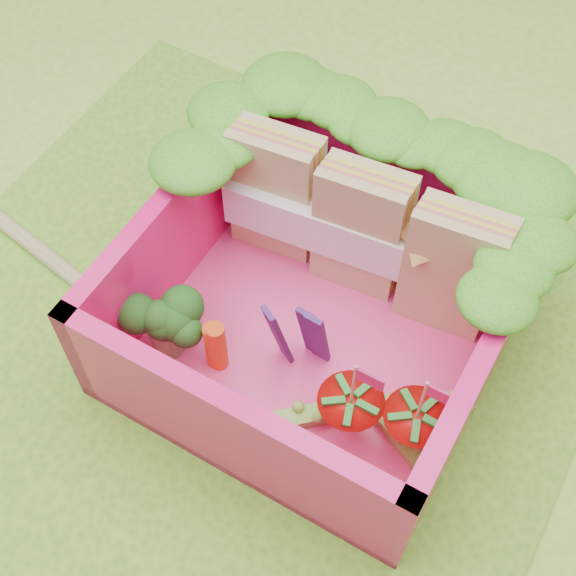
% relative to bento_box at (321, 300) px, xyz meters
% --- Properties ---
extents(ground, '(14.00, 14.00, 0.00)m').
position_rel_bento_box_xyz_m(ground, '(-0.27, -0.15, -0.31)').
color(ground, '#89CE3A').
rests_on(ground, ground).
extents(placemat, '(2.60, 2.60, 0.03)m').
position_rel_bento_box_xyz_m(placemat, '(-0.27, -0.15, -0.29)').
color(placemat, '#67AE27').
rests_on(placemat, ground).
extents(bento_floor, '(1.30, 1.30, 0.05)m').
position_rel_bento_box_xyz_m(bento_floor, '(0.00, 0.00, -0.25)').
color(bento_floor, '#F83F8A').
rests_on(bento_floor, placemat).
extents(bento_box, '(1.30, 1.30, 0.55)m').
position_rel_bento_box_xyz_m(bento_box, '(0.00, 0.00, 0.00)').
color(bento_box, '#FD156F').
rests_on(bento_box, placemat).
extents(lettuce_ruffle, '(1.43, 0.76, 0.11)m').
position_rel_bento_box_xyz_m(lettuce_ruffle, '(-0.00, 0.48, 0.33)').
color(lettuce_ruffle, '#308A19').
rests_on(lettuce_ruffle, bento_box).
extents(sandwich_stack, '(1.09, 0.28, 0.60)m').
position_rel_bento_box_xyz_m(sandwich_stack, '(0.01, 0.31, 0.07)').
color(sandwich_stack, tan).
rests_on(sandwich_stack, bento_floor).
extents(broccoli, '(0.34, 0.34, 0.26)m').
position_rel_bento_box_xyz_m(broccoli, '(-0.46, -0.35, -0.04)').
color(broccoli, '#6B9D4C').
rests_on(broccoli, bento_floor).
extents(carrot_sticks, '(0.08, 0.07, 0.25)m').
position_rel_bento_box_xyz_m(carrot_sticks, '(-0.26, -0.31, -0.10)').
color(carrot_sticks, '#E55113').
rests_on(carrot_sticks, bento_floor).
extents(purple_wedges, '(0.20, 0.10, 0.38)m').
position_rel_bento_box_xyz_m(purple_wedges, '(0.01, -0.15, -0.04)').
color(purple_wedges, '#3F1958').
rests_on(purple_wedges, bento_floor).
extents(strawberry_left, '(0.23, 0.23, 0.47)m').
position_rel_bento_box_xyz_m(strawberry_left, '(0.28, -0.31, -0.10)').
color(strawberry_left, red).
rests_on(strawberry_left, bento_floor).
extents(strawberry_right, '(0.23, 0.23, 0.47)m').
position_rel_bento_box_xyz_m(strawberry_right, '(0.50, -0.25, -0.10)').
color(strawberry_right, red).
rests_on(strawberry_right, bento_floor).
extents(snap_peas, '(0.66, 0.51, 0.05)m').
position_rel_bento_box_xyz_m(snap_peas, '(0.38, -0.23, -0.20)').
color(snap_peas, '#6AC53E').
rests_on(snap_peas, bento_floor).
extents(chopsticks, '(2.28, 0.44, 0.04)m').
position_rel_bento_box_xyz_m(chopsticks, '(-1.40, -0.19, -0.25)').
color(chopsticks, tan).
rests_on(chopsticks, placemat).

